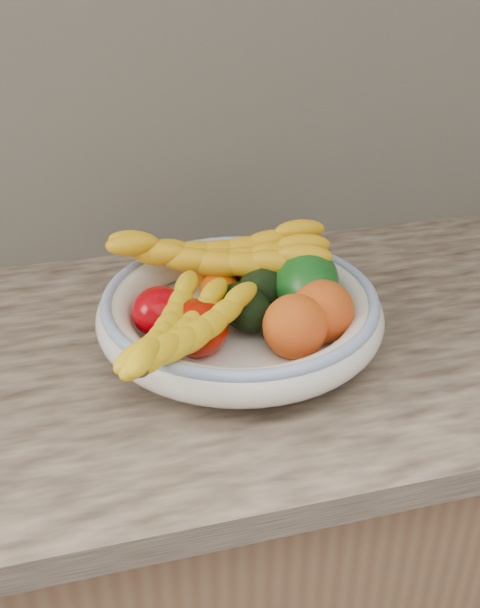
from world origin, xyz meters
The scene contains 14 objects.
kitchen_counter centered at (0.00, 1.69, 0.46)m, with size 2.44×0.66×1.40m.
fruit_bowl centered at (0.00, 1.66, 0.95)m, with size 0.39×0.39×0.08m.
clementine_back_left centered at (-0.02, 1.77, 0.95)m, with size 0.05×0.05×0.05m, color orange.
clementine_back_right centered at (0.03, 1.75, 0.95)m, with size 0.05×0.05×0.05m, color #DB4D04.
clementine_back_mid centered at (-0.02, 1.71, 0.95)m, with size 0.06×0.06×0.05m, color #E05004.
tomato_left centered at (-0.11, 1.66, 0.96)m, with size 0.08×0.08×0.07m, color #A50008.
tomato_near_left centered at (-0.07, 1.61, 0.96)m, with size 0.08×0.08×0.07m, color #AA0F00.
avocado_center centered at (0.00, 1.64, 0.96)m, with size 0.06×0.09×0.06m, color black.
avocado_right centered at (0.05, 1.70, 0.96)m, with size 0.07×0.11×0.07m, color black.
green_mango centered at (0.10, 1.67, 0.98)m, with size 0.09×0.14×0.10m, color #0D4A13.
peach_front centered at (0.05, 1.58, 0.97)m, with size 0.08×0.08×0.08m, color orange.
peach_right centered at (0.10, 1.60, 0.97)m, with size 0.08×0.08×0.08m, color orange.
banana_bunch_back centered at (-0.01, 1.74, 0.99)m, with size 0.33×0.12×0.09m, color #EDB013, non-canonical shape.
banana_bunch_front centered at (-0.10, 1.57, 0.98)m, with size 0.28×0.11×0.08m, color yellow, non-canonical shape.
Camera 1 is at (-0.20, 0.89, 1.42)m, focal length 40.00 mm.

